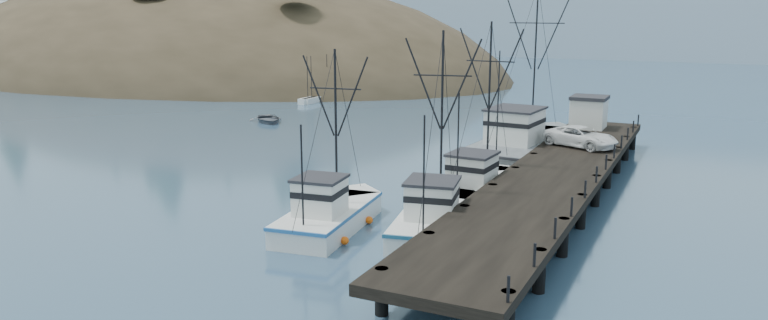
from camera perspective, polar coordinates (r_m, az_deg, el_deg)
ground at (r=37.42m, az=-13.40°, el=-6.83°), size 400.00×400.00×0.00m
pier at (r=45.24m, az=14.04°, el=-1.29°), size 6.00×44.00×2.00m
headland at (r=144.92m, az=-16.82°, el=5.26°), size 134.80×78.00×51.00m
distant_ridge at (r=197.93m, az=22.35°, el=7.96°), size 360.00×40.00×26.00m
distant_ridge_far at (r=221.56m, az=9.50°, el=9.08°), size 180.00×25.00×18.00m
moored_sailboats at (r=99.67m, az=-5.14°, el=5.55°), size 12.36×19.12×6.35m
trawler_near at (r=38.50m, az=4.43°, el=-4.69°), size 5.45×11.30×11.38m
trawler_mid at (r=38.95m, az=-4.45°, el=-4.49°), size 4.54×10.39×10.36m
trawler_far at (r=45.50m, az=8.05°, el=-2.09°), size 4.23×11.53×11.75m
work_vessel at (r=57.55m, az=11.60°, el=1.24°), size 6.50×17.74×14.49m
pier_shed at (r=62.52m, az=16.69°, el=3.88°), size 3.00×3.20×2.80m
pickup_truck at (r=53.56m, az=16.07°, el=1.88°), size 6.17×4.52×1.56m
motorboat at (r=76.67m, az=-9.61°, el=3.13°), size 6.22×6.17×1.06m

